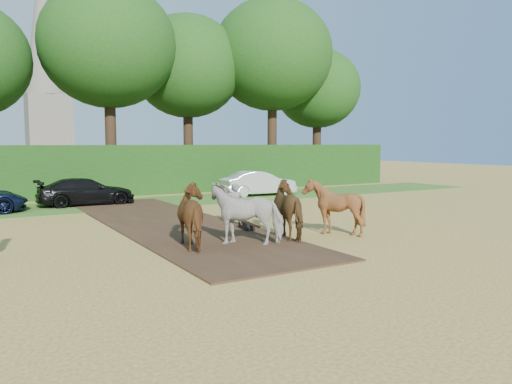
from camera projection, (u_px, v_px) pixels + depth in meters
name	position (u px, v px, depth m)	size (l,w,h in m)	color
ground	(213.00, 267.00, 12.54)	(120.00, 120.00, 0.00)	gold
earth_strip	(170.00, 223.00, 19.30)	(4.50, 17.00, 0.05)	#472D1C
grass_verge	(90.00, 206.00, 24.56)	(50.00, 5.00, 0.03)	#38601E
hedgerow	(72.00, 172.00, 28.28)	(46.00, 1.60, 3.00)	#14380F
plough_team	(269.00, 211.00, 15.90)	(6.49, 4.52, 1.92)	#5F2F17
parked_cars	(0.00, 196.00, 22.59)	(29.77, 3.01, 1.48)	silver
treeline	(27.00, 44.00, 29.43)	(48.70, 10.60, 14.21)	#382616
church	(46.00, 55.00, 60.43)	(5.20, 5.20, 27.00)	slate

